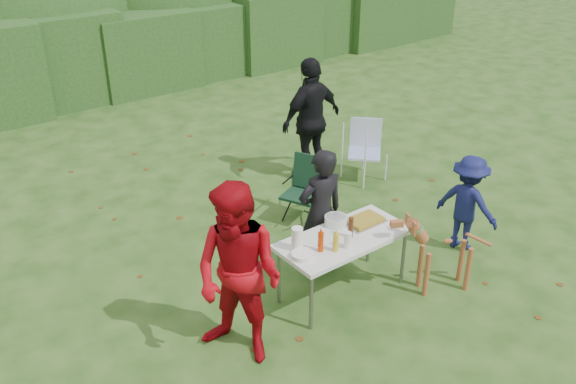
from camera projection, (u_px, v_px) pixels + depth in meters
ground at (317, 284)px, 7.09m from camera, size 80.00×80.00×0.00m
hedge_row at (66, 63)px, 12.35m from camera, size 22.00×1.40×1.70m
shrub_backdrop at (34, 13)px, 13.13m from camera, size 20.00×2.60×3.20m
folding_table at (344, 241)px, 6.64m from camera, size 1.50×0.70×0.74m
person_cook at (320, 213)px, 6.96m from camera, size 0.62×0.45×1.58m
person_red_jacket at (239, 276)px, 5.64m from camera, size 1.01×1.11×1.86m
person_black_puffy at (311, 120)px, 9.20m from camera, size 1.14×0.54×1.90m
child at (467, 203)px, 7.52m from camera, size 0.61×0.88×1.25m
dog at (446, 253)px, 6.81m from camera, size 1.08×0.79×0.95m
camping_chair at (302, 191)px, 8.20m from camera, size 0.75×0.75×0.90m
lawn_chair at (365, 151)px, 9.35m from camera, size 0.78×0.78×0.93m
food_tray at (364, 222)px, 6.87m from camera, size 0.45×0.30×0.02m
focaccia_bread at (365, 220)px, 6.86m from camera, size 0.40×0.26×0.04m
mustard_bottle at (336, 242)px, 6.32m from camera, size 0.06×0.06×0.20m
ketchup_bottle at (321, 242)px, 6.31m from camera, size 0.06×0.06×0.22m
beer_bottle at (351, 227)px, 6.55m from camera, size 0.06×0.06×0.24m
paper_towel_roll at (297, 239)px, 6.32m from camera, size 0.12×0.12×0.26m
cup_stack at (348, 240)px, 6.38m from camera, size 0.08×0.08×0.18m
pasta_bowl at (336, 221)px, 6.82m from camera, size 0.26×0.26×0.10m
plate_stack at (303, 255)px, 6.24m from camera, size 0.24×0.24×0.05m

